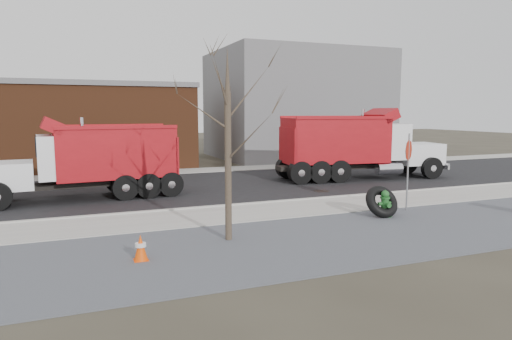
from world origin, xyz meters
name	(u,v)px	position (x,y,z in m)	size (l,w,h in m)	color
ground	(292,212)	(0.00, 0.00, 0.00)	(120.00, 120.00, 0.00)	#383328
gravel_verge	(347,236)	(0.00, -3.50, 0.01)	(60.00, 5.00, 0.03)	slate
sidewalk	(289,209)	(0.00, 0.25, 0.03)	(60.00, 2.50, 0.06)	#9E9B93
curb	(274,202)	(0.00, 1.55, 0.06)	(60.00, 0.15, 0.11)	#9E9B93
road	(234,185)	(0.00, 6.30, 0.01)	(60.00, 9.40, 0.02)	black
far_sidewalk	(203,170)	(0.00, 12.00, 0.03)	(60.00, 2.00, 0.06)	#9E9B93
building_grey	(295,105)	(9.00, 18.00, 4.00)	(12.00, 10.00, 8.00)	slate
building_brick	(22,126)	(-10.00, 17.00, 2.65)	(20.20, 8.20, 5.30)	brown
bare_tree	(228,119)	(-3.20, -2.60, 3.30)	(3.20, 3.20, 5.20)	#382D23
fire_hydrant	(385,205)	(2.51, -1.89, 0.42)	(0.51, 0.50, 0.92)	#27672F
truck_tire	(382,202)	(2.43, -1.80, 0.51)	(1.18, 0.95, 1.14)	black
stop_sign	(408,158)	(3.84, -1.36, 1.87)	(0.64, 0.44, 2.75)	gray
traffic_cone_near	(141,248)	(-5.67, -3.51, 0.32)	(0.34, 0.34, 0.64)	#F84C07
dump_truck_red_a	(355,144)	(6.53, 5.92, 1.84)	(9.07, 3.43, 3.62)	black
dump_truck_red_b	(91,158)	(-6.43, 5.15, 1.67)	(7.79, 2.77, 3.27)	black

